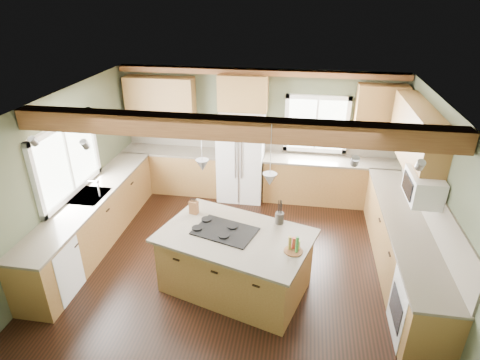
# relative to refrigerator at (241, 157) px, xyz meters

# --- Properties ---
(floor) EXTENTS (5.60, 5.60, 0.00)m
(floor) POSITION_rel_refrigerator_xyz_m (0.30, -2.12, -0.90)
(floor) COLOR black
(floor) RESTS_ON ground
(ceiling) EXTENTS (5.60, 5.60, 0.00)m
(ceiling) POSITION_rel_refrigerator_xyz_m (0.30, -2.12, 1.70)
(ceiling) COLOR silver
(ceiling) RESTS_ON wall_back
(wall_back) EXTENTS (5.60, 0.00, 5.60)m
(wall_back) POSITION_rel_refrigerator_xyz_m (0.30, 0.38, 0.40)
(wall_back) COLOR #475139
(wall_back) RESTS_ON ground
(wall_left) EXTENTS (0.00, 5.00, 5.00)m
(wall_left) POSITION_rel_refrigerator_xyz_m (-2.50, -2.12, 0.40)
(wall_left) COLOR #475139
(wall_left) RESTS_ON ground
(wall_right) EXTENTS (0.00, 5.00, 5.00)m
(wall_right) POSITION_rel_refrigerator_xyz_m (3.10, -2.12, 0.40)
(wall_right) COLOR #475139
(wall_right) RESTS_ON ground
(ceiling_beam) EXTENTS (5.55, 0.26, 0.26)m
(ceiling_beam) POSITION_rel_refrigerator_xyz_m (0.30, -2.81, 1.57)
(ceiling_beam) COLOR #5B311A
(ceiling_beam) RESTS_ON ceiling
(soffit_trim) EXTENTS (5.55, 0.20, 0.10)m
(soffit_trim) POSITION_rel_refrigerator_xyz_m (0.30, 0.28, 1.64)
(soffit_trim) COLOR #5B311A
(soffit_trim) RESTS_ON ceiling
(backsplash_back) EXTENTS (5.58, 0.03, 0.58)m
(backsplash_back) POSITION_rel_refrigerator_xyz_m (0.30, 0.36, 0.31)
(backsplash_back) COLOR brown
(backsplash_back) RESTS_ON wall_back
(backsplash_right) EXTENTS (0.03, 3.70, 0.58)m
(backsplash_right) POSITION_rel_refrigerator_xyz_m (3.08, -2.07, 0.31)
(backsplash_right) COLOR brown
(backsplash_right) RESTS_ON wall_right
(base_cab_back_left) EXTENTS (2.02, 0.60, 0.88)m
(base_cab_back_left) POSITION_rel_refrigerator_xyz_m (-1.49, 0.08, -0.46)
(base_cab_back_left) COLOR brown
(base_cab_back_left) RESTS_ON floor
(counter_back_left) EXTENTS (2.06, 0.64, 0.04)m
(counter_back_left) POSITION_rel_refrigerator_xyz_m (-1.49, 0.08, 0.00)
(counter_back_left) COLOR #4A4236
(counter_back_left) RESTS_ON base_cab_back_left
(base_cab_back_right) EXTENTS (2.62, 0.60, 0.88)m
(base_cab_back_right) POSITION_rel_refrigerator_xyz_m (1.79, 0.08, -0.46)
(base_cab_back_right) COLOR brown
(base_cab_back_right) RESTS_ON floor
(counter_back_right) EXTENTS (2.66, 0.64, 0.04)m
(counter_back_right) POSITION_rel_refrigerator_xyz_m (1.79, 0.08, 0.00)
(counter_back_right) COLOR #4A4236
(counter_back_right) RESTS_ON base_cab_back_right
(base_cab_left) EXTENTS (0.60, 3.70, 0.88)m
(base_cab_left) POSITION_rel_refrigerator_xyz_m (-2.20, -2.07, -0.46)
(base_cab_left) COLOR brown
(base_cab_left) RESTS_ON floor
(counter_left) EXTENTS (0.64, 3.74, 0.04)m
(counter_left) POSITION_rel_refrigerator_xyz_m (-2.20, -2.07, 0.00)
(counter_left) COLOR #4A4236
(counter_left) RESTS_ON base_cab_left
(base_cab_right) EXTENTS (0.60, 3.70, 0.88)m
(base_cab_right) POSITION_rel_refrigerator_xyz_m (2.80, -2.07, -0.46)
(base_cab_right) COLOR brown
(base_cab_right) RESTS_ON floor
(counter_right) EXTENTS (0.64, 3.74, 0.04)m
(counter_right) POSITION_rel_refrigerator_xyz_m (2.80, -2.07, 0.00)
(counter_right) COLOR #4A4236
(counter_right) RESTS_ON base_cab_right
(upper_cab_back_left) EXTENTS (1.40, 0.35, 0.90)m
(upper_cab_back_left) POSITION_rel_refrigerator_xyz_m (-1.69, 0.21, 1.05)
(upper_cab_back_left) COLOR brown
(upper_cab_back_left) RESTS_ON wall_back
(upper_cab_over_fridge) EXTENTS (0.96, 0.35, 0.70)m
(upper_cab_over_fridge) POSITION_rel_refrigerator_xyz_m (-0.00, 0.21, 1.25)
(upper_cab_over_fridge) COLOR brown
(upper_cab_over_fridge) RESTS_ON wall_back
(upper_cab_right) EXTENTS (0.35, 2.20, 0.90)m
(upper_cab_right) POSITION_rel_refrigerator_xyz_m (2.92, -1.22, 1.05)
(upper_cab_right) COLOR brown
(upper_cab_right) RESTS_ON wall_right
(upper_cab_back_corner) EXTENTS (0.90, 0.35, 0.90)m
(upper_cab_back_corner) POSITION_rel_refrigerator_xyz_m (2.60, 0.21, 1.05)
(upper_cab_back_corner) COLOR brown
(upper_cab_back_corner) RESTS_ON wall_back
(window_left) EXTENTS (0.04, 1.60, 1.05)m
(window_left) POSITION_rel_refrigerator_xyz_m (-2.48, -2.07, 0.65)
(window_left) COLOR white
(window_left) RESTS_ON wall_left
(window_back) EXTENTS (1.10, 0.04, 1.00)m
(window_back) POSITION_rel_refrigerator_xyz_m (1.45, 0.36, 0.65)
(window_back) COLOR white
(window_back) RESTS_ON wall_back
(sink) EXTENTS (0.50, 0.65, 0.03)m
(sink) POSITION_rel_refrigerator_xyz_m (-2.20, -2.07, 0.01)
(sink) COLOR #262628
(sink) RESTS_ON counter_left
(faucet) EXTENTS (0.02, 0.02, 0.28)m
(faucet) POSITION_rel_refrigerator_xyz_m (-2.02, -2.07, 0.15)
(faucet) COLOR #B2B2B7
(faucet) RESTS_ON sink
(dishwasher) EXTENTS (0.60, 0.60, 0.84)m
(dishwasher) POSITION_rel_refrigerator_xyz_m (-2.19, -3.37, -0.47)
(dishwasher) COLOR white
(dishwasher) RESTS_ON floor
(oven) EXTENTS (0.60, 0.72, 0.84)m
(oven) POSITION_rel_refrigerator_xyz_m (2.79, -3.37, -0.47)
(oven) COLOR white
(oven) RESTS_ON floor
(microwave) EXTENTS (0.40, 0.70, 0.38)m
(microwave) POSITION_rel_refrigerator_xyz_m (2.88, -2.17, 0.65)
(microwave) COLOR white
(microwave) RESTS_ON wall_right
(pendant_left) EXTENTS (0.18, 0.18, 0.16)m
(pendant_left) POSITION_rel_refrigerator_xyz_m (-0.10, -2.67, 0.98)
(pendant_left) COLOR #B2B2B7
(pendant_left) RESTS_ON ceiling
(pendant_right) EXTENTS (0.18, 0.18, 0.16)m
(pendant_right) POSITION_rel_refrigerator_xyz_m (0.82, -2.95, 0.98)
(pendant_right) COLOR #B2B2B7
(pendant_right) RESTS_ON ceiling
(refrigerator) EXTENTS (0.90, 0.74, 1.80)m
(refrigerator) POSITION_rel_refrigerator_xyz_m (0.00, 0.00, 0.00)
(refrigerator) COLOR white
(refrigerator) RESTS_ON floor
(island) EXTENTS (2.20, 1.70, 0.88)m
(island) POSITION_rel_refrigerator_xyz_m (0.36, -2.81, -0.46)
(island) COLOR brown
(island) RESTS_ON floor
(island_top) EXTENTS (2.36, 1.86, 0.04)m
(island_top) POSITION_rel_refrigerator_xyz_m (0.36, -2.81, 0.00)
(island_top) COLOR #4A4236
(island_top) RESTS_ON island
(cooktop) EXTENTS (0.97, 0.78, 0.02)m
(cooktop) POSITION_rel_refrigerator_xyz_m (0.21, -2.76, 0.03)
(cooktop) COLOR black
(cooktop) RESTS_ON island_top
(knife_block) EXTENTS (0.14, 0.12, 0.21)m
(knife_block) POSITION_rel_refrigerator_xyz_m (-0.35, -2.34, 0.12)
(knife_block) COLOR brown
(knife_block) RESTS_ON island_top
(utensil_crock) EXTENTS (0.15, 0.15, 0.17)m
(utensil_crock) POSITION_rel_refrigerator_xyz_m (0.94, -2.41, 0.10)
(utensil_crock) COLOR #3D3430
(utensil_crock) RESTS_ON island_top
(bottle_tray) EXTENTS (0.35, 0.35, 0.23)m
(bottle_tray) POSITION_rel_refrigerator_xyz_m (1.18, -3.07, 0.13)
(bottle_tray) COLOR brown
(bottle_tray) RESTS_ON island_top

